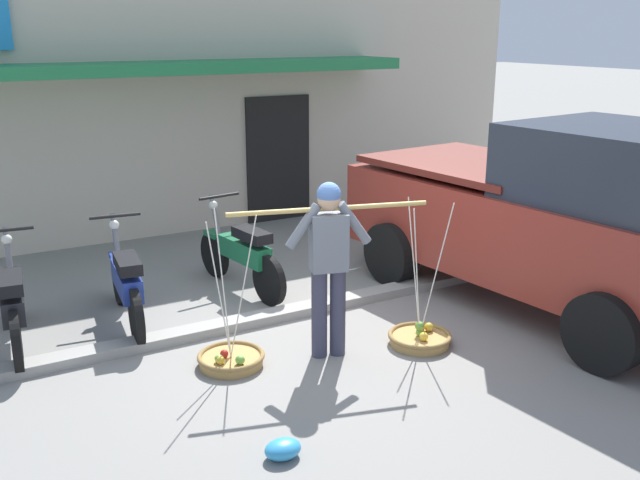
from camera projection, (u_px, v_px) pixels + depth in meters
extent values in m
plane|color=gray|center=(318.00, 341.00, 7.19)|extent=(90.00, 90.00, 0.00)
cube|color=gray|center=(286.00, 313.00, 7.76)|extent=(20.00, 0.24, 0.10)
cylinder|color=#38384C|center=(319.00, 314.00, 6.75)|extent=(0.15, 0.15, 0.86)
cylinder|color=#38384C|center=(338.00, 312.00, 6.79)|extent=(0.15, 0.15, 0.86)
cube|color=slate|center=(329.00, 242.00, 6.57)|extent=(0.38, 0.28, 0.54)
sphere|color=tan|center=(329.00, 200.00, 6.46)|extent=(0.21, 0.21, 0.21)
sphere|color=#4C70B2|center=(329.00, 194.00, 6.44)|extent=(0.22, 0.22, 0.22)
cylinder|color=slate|center=(303.00, 226.00, 6.47)|extent=(0.35, 0.18, 0.43)
cylinder|color=slate|center=(354.00, 223.00, 6.58)|extent=(0.35, 0.18, 0.43)
cylinder|color=tan|center=(329.00, 209.00, 6.48)|extent=(1.82, 0.54, 0.04)
cylinder|color=#B2894C|center=(231.00, 361.00, 6.66)|extent=(0.59, 0.59, 0.09)
torus|color=olive|center=(231.00, 356.00, 6.64)|extent=(0.63, 0.63, 0.05)
sphere|color=#72B043|center=(240.00, 360.00, 6.48)|extent=(0.09, 0.09, 0.09)
sphere|color=gold|center=(221.00, 360.00, 6.48)|extent=(0.08, 0.08, 0.08)
sphere|color=#75B545|center=(219.00, 359.00, 6.52)|extent=(0.08, 0.08, 0.08)
sphere|color=#AE201B|center=(224.00, 354.00, 6.61)|extent=(0.08, 0.08, 0.08)
cylinder|color=silver|center=(223.00, 283.00, 6.56)|extent=(0.01, 0.28, 1.36)
cylinder|color=silver|center=(219.00, 292.00, 6.34)|extent=(0.24, 0.15, 1.36)
cylinder|color=silver|center=(243.00, 288.00, 6.45)|extent=(0.24, 0.15, 1.36)
cylinder|color=#B2894C|center=(419.00, 340.00, 7.10)|extent=(0.59, 0.59, 0.09)
torus|color=olive|center=(420.00, 335.00, 7.09)|extent=(0.63, 0.63, 0.05)
sphere|color=#6EAA41|center=(420.00, 332.00, 7.08)|extent=(0.08, 0.08, 0.08)
sphere|color=gold|center=(429.00, 327.00, 7.19)|extent=(0.09, 0.09, 0.09)
sphere|color=#B0201B|center=(420.00, 331.00, 7.09)|extent=(0.08, 0.08, 0.08)
sphere|color=yellow|center=(424.00, 337.00, 6.97)|extent=(0.09, 0.09, 0.09)
sphere|color=#67A03D|center=(420.00, 326.00, 7.06)|extent=(0.10, 0.10, 0.10)
sphere|color=gold|center=(420.00, 328.00, 7.18)|extent=(0.09, 0.09, 0.09)
cylinder|color=silver|center=(414.00, 267.00, 7.01)|extent=(0.01, 0.28, 1.36)
cylinder|color=silver|center=(417.00, 275.00, 6.78)|extent=(0.24, 0.15, 1.36)
cylinder|color=silver|center=(436.00, 271.00, 6.89)|extent=(0.24, 0.15, 1.36)
cylinder|color=black|center=(14.00, 297.00, 7.57)|extent=(0.14, 0.59, 0.58)
cylinder|color=black|center=(17.00, 342.00, 6.48)|extent=(0.14, 0.59, 0.58)
cube|color=black|center=(11.00, 273.00, 7.49)|extent=(0.17, 0.29, 0.06)
cube|color=black|center=(13.00, 300.00, 6.87)|extent=(0.30, 0.92, 0.24)
cube|color=black|center=(10.00, 283.00, 6.64)|extent=(0.28, 0.58, 0.12)
cylinder|color=slate|center=(10.00, 265.00, 7.37)|extent=(0.09, 0.30, 0.76)
cylinder|color=black|center=(5.00, 230.00, 7.19)|extent=(0.54, 0.09, 0.04)
sphere|color=silver|center=(7.00, 239.00, 7.37)|extent=(0.11, 0.11, 0.11)
cylinder|color=black|center=(118.00, 279.00, 8.11)|extent=(0.14, 0.59, 0.58)
cylinder|color=black|center=(136.00, 318.00, 7.02)|extent=(0.14, 0.59, 0.58)
cube|color=navy|center=(117.00, 257.00, 8.04)|extent=(0.17, 0.29, 0.06)
cube|color=navy|center=(127.00, 280.00, 7.41)|extent=(0.30, 0.92, 0.24)
cube|color=black|center=(128.00, 263.00, 7.19)|extent=(0.28, 0.58, 0.12)
cylinder|color=slate|center=(117.00, 248.00, 7.91)|extent=(0.09, 0.30, 0.76)
cylinder|color=black|center=(115.00, 216.00, 7.73)|extent=(0.54, 0.10, 0.04)
sphere|color=silver|center=(114.00, 225.00, 7.91)|extent=(0.11, 0.11, 0.11)
cylinder|color=black|center=(215.00, 254.00, 9.00)|extent=(0.16, 0.59, 0.58)
cylinder|color=black|center=(269.00, 281.00, 8.05)|extent=(0.16, 0.59, 0.58)
cube|color=#19663D|center=(214.00, 234.00, 8.92)|extent=(0.18, 0.30, 0.06)
cube|color=#19663D|center=(244.00, 251.00, 8.39)|extent=(0.32, 0.92, 0.24)
cube|color=black|center=(252.00, 235.00, 8.18)|extent=(0.30, 0.59, 0.12)
cylinder|color=slate|center=(217.00, 226.00, 8.81)|extent=(0.10, 0.30, 0.76)
cylinder|color=black|center=(219.00, 196.00, 8.64)|extent=(0.54, 0.11, 0.04)
sphere|color=silver|center=(213.00, 205.00, 8.80)|extent=(0.11, 0.11, 0.11)
cube|color=maroon|center=(543.00, 229.00, 7.99)|extent=(2.39, 4.88, 0.96)
cube|color=#282D38|center=(619.00, 164.00, 7.10)|extent=(1.94, 2.06, 0.76)
cube|color=maroon|center=(475.00, 164.00, 8.65)|extent=(2.05, 2.53, 0.08)
cylinder|color=black|center=(604.00, 332.00, 6.46)|extent=(0.34, 0.78, 0.76)
cylinder|color=black|center=(496.00, 229.00, 9.79)|extent=(0.34, 0.78, 0.76)
cylinder|color=black|center=(391.00, 253.00, 8.73)|extent=(0.34, 0.78, 0.76)
cube|color=beige|center=(112.00, 83.00, 12.36)|extent=(13.00, 5.00, 4.20)
cube|color=#237F47|center=(164.00, 68.00, 9.74)|extent=(7.15, 1.00, 0.16)
cube|color=black|center=(278.00, 159.00, 11.49)|extent=(1.10, 0.06, 2.00)
ellipsoid|color=#3393D1|center=(283.00, 449.00, 5.22)|extent=(0.28, 0.22, 0.14)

